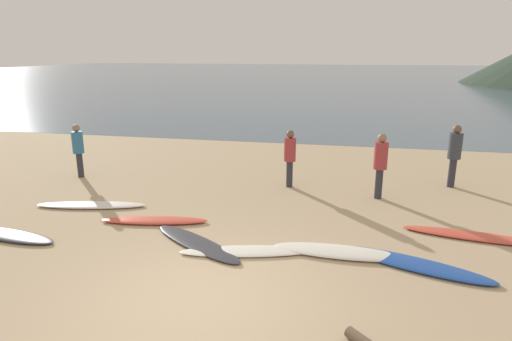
{
  "coord_description": "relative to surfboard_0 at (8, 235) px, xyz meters",
  "views": [
    {
      "loc": [
        2.08,
        -5.51,
        3.63
      ],
      "look_at": [
        -0.21,
        5.25,
        0.6
      ],
      "focal_mm": 30.8,
      "sensor_mm": 36.0,
      "label": 1
    }
  ],
  "objects": [
    {
      "name": "surfboard_6",
      "position": [
        7.86,
        0.39,
        0.0
      ],
      "size": [
        2.64,
        1.43,
        0.08
      ],
      "primitive_type": "ellipsoid",
      "rotation": [
        0.0,
        0.0,
        -0.35
      ],
      "color": "#1E479E",
      "rests_on": "ground"
    },
    {
      "name": "person_1",
      "position": [
        5.09,
        4.51,
        0.88
      ],
      "size": [
        0.32,
        0.32,
        1.57
      ],
      "rotation": [
        0.0,
        0.0,
        3.97
      ],
      "color": "#2D2D38",
      "rests_on": "ground"
    },
    {
      "name": "person_3",
      "position": [
        9.42,
        5.43,
        0.97
      ],
      "size": [
        0.35,
        0.35,
        1.71
      ],
      "rotation": [
        0.0,
        0.0,
        0.89
      ],
      "color": "#2D2D38",
      "rests_on": "ground"
    },
    {
      "name": "person_2",
      "position": [
        -1.08,
        4.19,
        0.88
      ],
      "size": [
        0.32,
        0.32,
        1.56
      ],
      "rotation": [
        0.0,
        0.0,
        3.95
      ],
      "color": "#2D2D38",
      "rests_on": "ground"
    },
    {
      "name": "person_0",
      "position": [
        7.41,
        4.02,
        0.94
      ],
      "size": [
        0.34,
        0.34,
        1.66
      ],
      "rotation": [
        0.0,
        0.0,
        1.78
      ],
      "color": "#2D2D38",
      "rests_on": "ground"
    },
    {
      "name": "surfboard_1",
      "position": [
        0.65,
        1.94,
        0.0
      ],
      "size": [
        2.67,
        1.02,
        0.08
      ],
      "primitive_type": "ellipsoid",
      "rotation": [
        0.0,
        0.0,
        0.2
      ],
      "color": "silver",
      "rests_on": "ground"
    },
    {
      "name": "surfboard_4",
      "position": [
        4.89,
        0.3,
        -0.01
      ],
      "size": [
        2.57,
        1.07,
        0.06
      ],
      "primitive_type": "ellipsoid",
      "rotation": [
        0.0,
        0.0,
        0.24
      ],
      "color": "silver",
      "rests_on": "ground"
    },
    {
      "name": "surfboard_7",
      "position": [
        9.15,
        1.91,
        -0.0
      ],
      "size": [
        2.73,
        0.89,
        0.08
      ],
      "primitive_type": "ellipsoid",
      "rotation": [
        0.0,
        0.0,
        -0.15
      ],
      "color": "#D84C38",
      "rests_on": "ground"
    },
    {
      "name": "ground_plane",
      "position": [
        4.5,
        8.58,
        -0.14
      ],
      "size": [
        120.0,
        120.0,
        0.2
      ],
      "primitive_type": "cube",
      "color": "tan",
      "rests_on": "ground"
    },
    {
      "name": "ocean_water",
      "position": [
        4.5,
        60.22,
        -0.04
      ],
      "size": [
        140.0,
        100.0,
        0.01
      ],
      "primitive_type": "cube",
      "color": "#475B6B",
      "rests_on": "ground"
    },
    {
      "name": "surfboard_3",
      "position": [
        3.85,
        0.44,
        -0.0
      ],
      "size": [
        2.31,
        1.76,
        0.07
      ],
      "primitive_type": "ellipsoid",
      "rotation": [
        0.0,
        0.0,
        -0.58
      ],
      "color": "#333338",
      "rests_on": "ground"
    },
    {
      "name": "surfboard_2",
      "position": [
        2.56,
        1.33,
        0.01
      ],
      "size": [
        2.37,
        0.89,
        0.09
      ],
      "primitive_type": "ellipsoid",
      "rotation": [
        0.0,
        0.0,
        0.18
      ],
      "color": "#D84C38",
      "rests_on": "ground"
    },
    {
      "name": "surfboard_5",
      "position": [
        6.55,
        0.6,
        0.01
      ],
      "size": [
        2.45,
        0.65,
        0.09
      ],
      "primitive_type": "ellipsoid",
      "rotation": [
        0.0,
        0.0,
        -0.02
      ],
      "color": "silver",
      "rests_on": "ground"
    },
    {
      "name": "surfboard_0",
      "position": [
        0.0,
        0.0,
        0.0
      ],
      "size": [
        2.34,
        0.82,
        0.08
      ],
      "primitive_type": "ellipsoid",
      "rotation": [
        0.0,
        0.0,
        -0.13
      ],
      "color": "#333338",
      "rests_on": "ground"
    }
  ]
}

